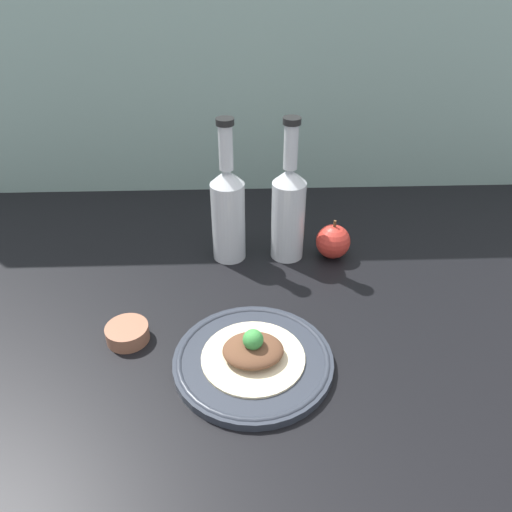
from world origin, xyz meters
TOP-DOWN VIEW (x-y plane):
  - ground_plane at (0.00, 0.00)cm, footprint 180.00×110.00cm
  - wall_backsplash at (0.00, 53.50)cm, footprint 180.00×3.00cm
  - plate at (-2.05, -11.35)cm, footprint 25.80×25.80cm
  - plated_food at (-2.05, -11.35)cm, footprint 16.67×16.67cm
  - cider_bottle_left at (-6.09, 20.17)cm, footprint 6.85×6.85cm
  - cider_bottle_right at (6.10, 20.17)cm, footprint 6.85×6.85cm
  - apple at (15.70, 19.42)cm, footprint 7.23×7.23cm
  - dipping_bowl at (-23.22, -4.74)cm, footprint 7.28×7.28cm

SIDE VIEW (x-z plane):
  - ground_plane at x=0.00cm, z-range -4.00..0.00cm
  - plate at x=-2.05cm, z-range 0.05..1.76cm
  - dipping_bowl at x=-23.22cm, z-range 0.00..2.78cm
  - plated_food at x=-2.05cm, z-range 0.06..5.75cm
  - apple at x=15.70cm, z-range -0.69..7.93cm
  - cider_bottle_left at x=-6.09cm, z-range -3.78..26.17cm
  - cider_bottle_right at x=6.10cm, z-range -3.78..26.17cm
  - wall_backsplash at x=0.00cm, z-range 0.00..80.00cm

